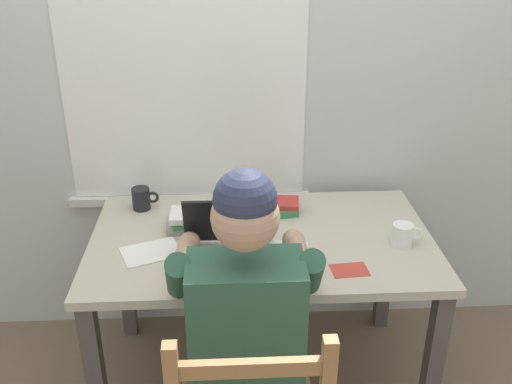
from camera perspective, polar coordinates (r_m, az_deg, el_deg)
name	(u,v)px	position (r m, az deg, el deg)	size (l,w,h in m)	color
ground_plane	(261,377)	(2.68, 0.49, -17.78)	(8.00, 8.00, 0.00)	brown
back_wall	(254,60)	(2.48, -0.19, 12.87)	(6.00, 0.08, 2.60)	beige
desk	(261,258)	(2.30, 0.54, -6.49)	(1.33, 0.78, 0.71)	#BCB29E
seated_person	(245,318)	(1.88, -1.09, -12.38)	(0.50, 0.60, 1.25)	#2D5642
laptop	(229,250)	(2.08, -2.69, -5.69)	(0.33, 0.32, 0.22)	black
computer_mouse	(313,262)	(2.08, 5.64, -6.86)	(0.06, 0.10, 0.03)	black
coffee_mug_white	(403,235)	(2.25, 14.31, -4.13)	(0.12, 0.08, 0.09)	white
coffee_mug_dark	(142,199)	(2.49, -11.22, -0.64)	(0.11, 0.08, 0.10)	black
book_stack_main	(192,220)	(2.31, -6.39, -2.76)	(0.20, 0.15, 0.08)	gray
book_stack_side	(276,206)	(2.43, 1.99, -1.43)	(0.20, 0.15, 0.05)	#38844C
paper_pile_near_laptop	(273,251)	(2.15, 1.65, -5.88)	(0.26, 0.16, 0.01)	silver
paper_pile_back_corner	(151,252)	(2.19, -10.31, -5.86)	(0.21, 0.15, 0.01)	white
landscape_photo_print	(349,270)	(2.08, 9.22, -7.62)	(0.13, 0.09, 0.00)	#C63D33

